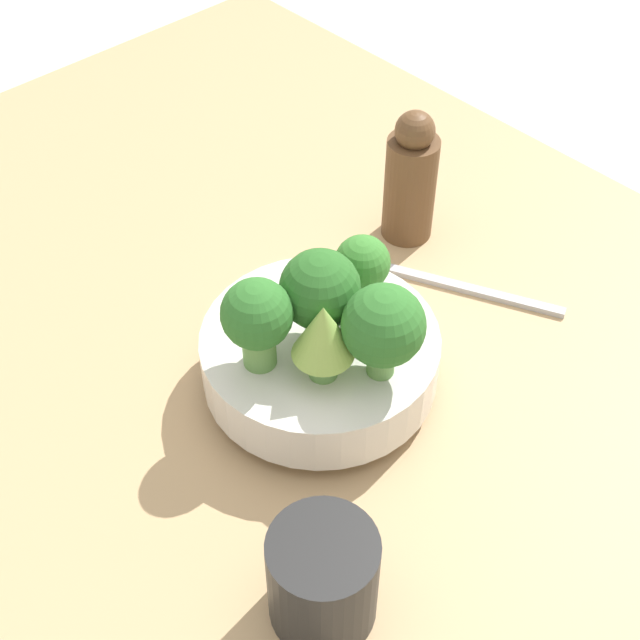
# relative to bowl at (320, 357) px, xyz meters

# --- Properties ---
(ground_plane) EXTENTS (6.00, 6.00, 0.00)m
(ground_plane) POSITION_rel_bowl_xyz_m (0.03, -0.03, -0.08)
(ground_plane) COLOR beige
(table) EXTENTS (1.18, 0.84, 0.04)m
(table) POSITION_rel_bowl_xyz_m (0.03, -0.03, -0.06)
(table) COLOR tan
(table) RESTS_ON ground_plane
(bowl) EXTENTS (0.20, 0.20, 0.06)m
(bowl) POSITION_rel_bowl_xyz_m (0.00, 0.00, 0.00)
(bowl) COLOR silver
(bowl) RESTS_ON table
(broccoli_floret_left) EXTENTS (0.07, 0.07, 0.09)m
(broccoli_floret_left) POSITION_rel_bowl_xyz_m (-0.06, -0.01, 0.08)
(broccoli_floret_left) COLOR #609347
(broccoli_floret_left) RESTS_ON bowl
(broccoli_floret_front) EXTENTS (0.05, 0.05, 0.06)m
(broccoli_floret_front) POSITION_rel_bowl_xyz_m (0.01, -0.06, 0.06)
(broccoli_floret_front) COLOR #6BA34C
(broccoli_floret_front) RESTS_ON bowl
(romanesco_piece_far) EXTENTS (0.05, 0.05, 0.08)m
(romanesco_piece_far) POSITION_rel_bowl_xyz_m (-0.03, 0.03, 0.07)
(romanesco_piece_far) COLOR #609347
(romanesco_piece_far) RESTS_ON bowl
(broccoli_floret_center) EXTENTS (0.07, 0.07, 0.09)m
(broccoli_floret_center) POSITION_rel_bowl_xyz_m (0.00, -0.00, 0.08)
(broccoli_floret_center) COLOR #7AB256
(broccoli_floret_center) RESTS_ON bowl
(broccoli_floret_back) EXTENTS (0.06, 0.06, 0.08)m
(broccoli_floret_back) POSITION_rel_bowl_xyz_m (0.01, 0.05, 0.08)
(broccoli_floret_back) COLOR #609347
(broccoli_floret_back) RESTS_ON bowl
(cup) EXTENTS (0.08, 0.08, 0.09)m
(cup) POSITION_rel_bowl_xyz_m (-0.15, 0.14, 0.01)
(cup) COLOR black
(cup) RESTS_ON table
(pepper_mill) EXTENTS (0.05, 0.05, 0.14)m
(pepper_mill) POSITION_rel_bowl_xyz_m (0.09, -0.21, 0.03)
(pepper_mill) COLOR brown
(pepper_mill) RESTS_ON table
(fork) EXTENTS (0.17, 0.09, 0.01)m
(fork) POSITION_rel_bowl_xyz_m (-0.01, -0.19, -0.03)
(fork) COLOR #B2B2B7
(fork) RESTS_ON table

